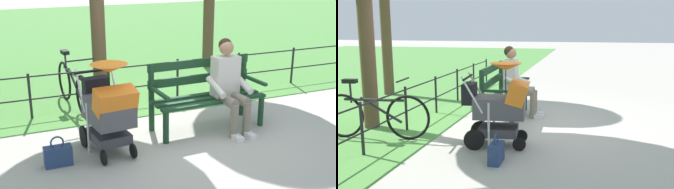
# 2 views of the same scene
# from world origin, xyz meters

# --- Properties ---
(ground_plane) EXTENTS (60.00, 60.00, 0.00)m
(ground_plane) POSITION_xyz_m (0.00, 0.00, 0.00)
(ground_plane) COLOR #ADA89E
(park_bench) EXTENTS (1.61, 0.64, 0.96)m
(park_bench) POSITION_xyz_m (-0.43, -0.12, 0.53)
(park_bench) COLOR #193D23
(park_bench) RESTS_ON ground
(person_on_bench) EXTENTS (0.54, 0.74, 1.28)m
(person_on_bench) POSITION_xyz_m (-0.68, 0.11, 0.68)
(person_on_bench) COLOR slate
(person_on_bench) RESTS_ON ground
(stroller) EXTENTS (0.58, 0.93, 1.15)m
(stroller) POSITION_xyz_m (1.06, 0.21, 0.59)
(stroller) COLOR black
(stroller) RESTS_ON ground
(handbag) EXTENTS (0.32, 0.14, 0.37)m
(handbag) POSITION_xyz_m (1.71, 0.31, 0.13)
(handbag) COLOR navy
(handbag) RESTS_ON ground
(park_fence) EXTENTS (8.48, 0.04, 0.70)m
(park_fence) POSITION_xyz_m (-0.49, -1.42, 0.42)
(park_fence) COLOR black
(park_fence) RESTS_ON ground
(bicycle) EXTENTS (0.44, 1.66, 0.89)m
(bicycle) POSITION_xyz_m (1.12, -1.66, 0.36)
(bicycle) COLOR black
(bicycle) RESTS_ON ground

